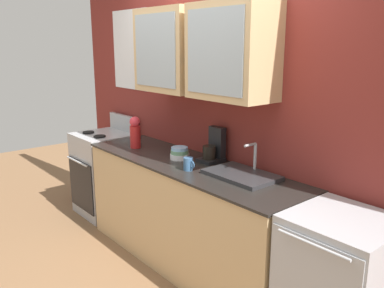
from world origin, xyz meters
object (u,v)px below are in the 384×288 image
at_px(vase, 135,132).
at_px(bowl_stack, 180,153).
at_px(coffee_maker, 214,149).
at_px(cup_near_sink, 188,164).
at_px(stove_range, 105,173).
at_px(sink_faucet, 242,174).

bearing_deg(vase, bowl_stack, 8.14).
xyz_separation_m(bowl_stack, coffee_maker, (0.24, 0.18, 0.06)).
distance_m(bowl_stack, vase, 0.59).
relative_size(bowl_stack, vase, 0.54).
bearing_deg(cup_near_sink, bowl_stack, 153.63).
bearing_deg(coffee_maker, bowl_stack, -143.45).
distance_m(bowl_stack, cup_near_sink, 0.34).
relative_size(stove_range, sink_faucet, 2.08).
bearing_deg(cup_near_sink, stove_range, 175.80).
bearing_deg(bowl_stack, vase, -171.86).
bearing_deg(stove_range, vase, -4.02).
height_order(stove_range, vase, vase).
distance_m(stove_range, cup_near_sink, 1.71).
bearing_deg(bowl_stack, stove_range, -178.76).
distance_m(sink_faucet, coffee_maker, 0.47).
height_order(bowl_stack, coffee_maker, coffee_maker).
distance_m(cup_near_sink, coffee_maker, 0.34).
xyz_separation_m(stove_range, sink_faucet, (2.01, 0.08, 0.47)).
bearing_deg(sink_faucet, coffee_maker, 164.68).
height_order(stove_range, sink_faucet, sink_faucet).
height_order(sink_faucet, cup_near_sink, sink_faucet).
xyz_separation_m(bowl_stack, vase, (-0.57, -0.08, 0.10)).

